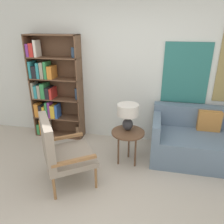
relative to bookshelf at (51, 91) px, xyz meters
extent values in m
plane|color=#B2A899|center=(1.38, -1.85, -0.93)|extent=(14.00, 14.00, 0.00)
cube|color=silver|center=(1.38, 0.18, 0.42)|extent=(6.40, 0.06, 2.70)
cube|color=#286B66|center=(2.43, 0.14, 0.40)|extent=(0.75, 0.02, 1.02)
cube|color=brown|center=(-0.35, 0.00, 0.04)|extent=(0.02, 0.30, 1.94)
cube|color=brown|center=(0.59, 0.00, 0.04)|extent=(0.02, 0.30, 1.94)
cube|color=brown|center=(0.12, 0.00, 1.00)|extent=(0.96, 0.30, 0.02)
cube|color=brown|center=(0.12, 0.00, -0.92)|extent=(0.96, 0.30, 0.02)
cube|color=brown|center=(0.12, 0.15, 0.04)|extent=(0.96, 0.01, 1.94)
cube|color=brown|center=(0.12, 0.00, -0.53)|extent=(0.96, 0.30, 0.02)
cube|color=#338C4C|center=(-0.30, -0.04, -0.80)|extent=(0.06, 0.19, 0.21)
cube|color=orange|center=(-0.24, -0.01, -0.75)|extent=(0.04, 0.25, 0.31)
cube|color=#B24C6B|center=(-0.17, -0.02, -0.78)|extent=(0.07, 0.22, 0.24)
cube|color=gray|center=(-0.10, -0.05, -0.75)|extent=(0.05, 0.18, 0.32)
cylinder|color=#8C6B4C|center=(0.51, 0.00, -0.80)|extent=(0.10, 0.10, 0.21)
cube|color=brown|center=(0.12, 0.00, -0.15)|extent=(0.96, 0.30, 0.02)
cube|color=orange|center=(-0.29, -0.05, -0.39)|extent=(0.09, 0.17, 0.26)
cube|color=black|center=(-0.20, -0.04, -0.41)|extent=(0.07, 0.19, 0.23)
cube|color=gold|center=(-0.14, -0.03, -0.41)|extent=(0.05, 0.21, 0.22)
cube|color=#338C4C|center=(-0.08, -0.03, -0.37)|extent=(0.04, 0.21, 0.30)
cube|color=#7A338C|center=(-0.02, -0.05, -0.36)|extent=(0.04, 0.17, 0.32)
cube|color=gold|center=(0.05, -0.04, -0.40)|extent=(0.09, 0.19, 0.25)
cube|color=#2D56A8|center=(0.13, -0.04, -0.39)|extent=(0.05, 0.19, 0.27)
cube|color=brown|center=(0.12, 0.00, 0.24)|extent=(0.96, 0.30, 0.02)
cube|color=gray|center=(-0.31, -0.03, 0.01)|extent=(0.04, 0.21, 0.30)
cube|color=teal|center=(-0.25, -0.01, -0.02)|extent=(0.06, 0.25, 0.24)
cube|color=gray|center=(-0.19, -0.03, -0.01)|extent=(0.06, 0.21, 0.25)
cube|color=#338C4C|center=(-0.11, -0.01, 0.00)|extent=(0.08, 0.25, 0.28)
cube|color=black|center=(-0.02, -0.01, -0.03)|extent=(0.08, 0.25, 0.21)
cube|color=red|center=(0.05, -0.01, -0.04)|extent=(0.05, 0.25, 0.20)
cylinder|color=#334C6B|center=(0.52, 0.00, -0.03)|extent=(0.08, 0.08, 0.21)
cube|color=brown|center=(0.12, 0.00, 0.62)|extent=(0.96, 0.30, 0.02)
cube|color=teal|center=(-0.31, -0.02, 0.40)|extent=(0.05, 0.24, 0.30)
cube|color=black|center=(-0.23, -0.05, 0.36)|extent=(0.09, 0.17, 0.22)
cube|color=teal|center=(-0.15, -0.05, 0.39)|extent=(0.05, 0.18, 0.28)
cube|color=gray|center=(-0.08, -0.01, 0.39)|extent=(0.07, 0.25, 0.29)
cube|color=#338C4C|center=(-0.01, -0.03, 0.40)|extent=(0.05, 0.22, 0.31)
cube|color=orange|center=(0.07, -0.01, 0.36)|extent=(0.09, 0.25, 0.23)
cube|color=#7A338C|center=(-0.30, -0.04, 0.74)|extent=(0.05, 0.20, 0.22)
cube|color=red|center=(-0.23, -0.03, 0.75)|extent=(0.08, 0.21, 0.24)
cube|color=silver|center=(-0.15, -0.04, 0.77)|extent=(0.04, 0.19, 0.29)
cylinder|color=#334C6B|center=(0.51, 0.00, 0.72)|extent=(0.09, 0.09, 0.17)
cylinder|color=olive|center=(1.26, -1.35, -0.75)|extent=(0.04, 0.04, 0.34)
cylinder|color=olive|center=(0.91, -0.85, -0.75)|extent=(0.04, 0.04, 0.34)
cylinder|color=olive|center=(0.80, -1.67, -0.75)|extent=(0.04, 0.04, 0.34)
cylinder|color=olive|center=(0.45, -1.17, -0.75)|extent=(0.04, 0.04, 0.34)
cube|color=gray|center=(0.85, -1.26, -0.54)|extent=(0.92, 0.93, 0.08)
cube|color=gray|center=(0.63, -1.41, -0.22)|extent=(0.48, 0.63, 0.56)
cube|color=olive|center=(1.04, -1.53, -0.40)|extent=(0.50, 0.37, 0.04)
cube|color=olive|center=(0.67, -0.99, -0.40)|extent=(0.50, 0.37, 0.04)
cube|color=slate|center=(2.85, -0.35, -0.70)|extent=(1.80, 0.90, 0.46)
cube|color=slate|center=(2.85, 0.00, -0.29)|extent=(1.80, 0.20, 0.36)
cube|color=slate|center=(2.01, -0.35, -0.34)|extent=(0.12, 0.90, 0.25)
cube|color=#B27538|center=(2.85, -0.15, -0.30)|extent=(0.36, 0.12, 0.34)
cylinder|color=brown|center=(1.59, -0.68, -0.38)|extent=(0.51, 0.51, 0.02)
cylinder|color=brown|center=(1.59, -0.52, -0.66)|extent=(0.03, 0.03, 0.53)
cylinder|color=brown|center=(1.45, -0.75, -0.66)|extent=(0.03, 0.03, 0.53)
cylinder|color=brown|center=(1.72, -0.75, -0.66)|extent=(0.03, 0.03, 0.53)
ellipsoid|color=#2D2D33|center=(1.57, -0.61, -0.27)|extent=(0.16, 0.16, 0.19)
cylinder|color=tan|center=(1.57, -0.61, -0.15)|extent=(0.02, 0.02, 0.06)
cylinder|color=beige|center=(1.57, -0.61, -0.03)|extent=(0.33, 0.33, 0.17)
camera|label=1|loc=(1.97, -3.67, 1.17)|focal=35.00mm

